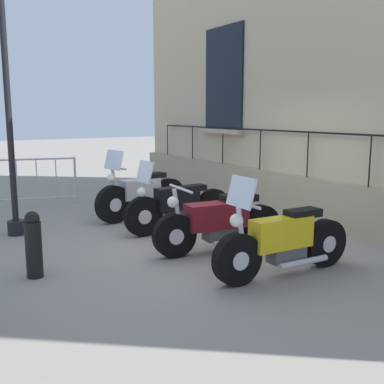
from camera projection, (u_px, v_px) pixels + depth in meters
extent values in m
plane|color=gray|center=(204.00, 239.00, 7.38)|extent=(60.00, 60.00, 0.00)
cube|color=#C6B28E|center=(331.00, 9.00, 8.10)|extent=(0.60, 12.70, 7.65)
cube|color=tan|center=(307.00, 200.00, 8.48)|extent=(0.20, 12.70, 0.85)
cube|color=black|center=(224.00, 78.00, 10.45)|extent=(0.06, 1.41, 2.30)
cube|color=tan|center=(220.00, 131.00, 10.62)|extent=(0.24, 1.61, 0.10)
cube|color=black|center=(309.00, 132.00, 8.25)|extent=(0.03, 10.66, 0.03)
cylinder|color=black|center=(167.00, 140.00, 12.80)|extent=(0.02, 0.02, 0.82)
cylinder|color=black|center=(192.00, 143.00, 11.68)|extent=(0.02, 0.02, 0.82)
cylinder|color=black|center=(223.00, 146.00, 10.56)|extent=(0.02, 0.02, 0.82)
cylinder|color=black|center=(260.00, 150.00, 9.44)|extent=(0.02, 0.02, 0.82)
cylinder|color=black|center=(308.00, 155.00, 8.32)|extent=(0.02, 0.02, 0.82)
cylinder|color=black|center=(370.00, 162.00, 7.20)|extent=(0.02, 0.02, 0.82)
cylinder|color=black|center=(113.00, 204.00, 8.43)|extent=(0.72, 0.29, 0.70)
cylinder|color=silver|center=(113.00, 204.00, 8.43)|extent=(0.28, 0.22, 0.25)
cylinder|color=black|center=(169.00, 196.00, 9.32)|extent=(0.72, 0.29, 0.70)
cylinder|color=silver|center=(169.00, 196.00, 9.32)|extent=(0.28, 0.22, 0.25)
cube|color=#B2B2BC|center=(140.00, 189.00, 8.80)|extent=(0.85, 0.42, 0.37)
cube|color=#4C4C51|center=(145.00, 201.00, 8.91)|extent=(0.52, 0.31, 0.25)
cube|color=black|center=(154.00, 176.00, 8.99)|extent=(0.49, 0.33, 0.10)
cylinder|color=silver|center=(115.00, 186.00, 8.40)|extent=(0.17, 0.09, 0.68)
cylinder|color=silver|center=(117.00, 168.00, 8.38)|extent=(0.15, 0.59, 0.04)
sphere|color=white|center=(112.00, 178.00, 8.33)|extent=(0.16, 0.16, 0.16)
cylinder|color=silver|center=(156.00, 207.00, 8.93)|extent=(0.73, 0.22, 0.08)
cube|color=silver|center=(114.00, 160.00, 8.31)|extent=(0.21, 0.50, 0.36)
cylinder|color=black|center=(143.00, 216.00, 7.52)|extent=(0.67, 0.12, 0.67)
cylinder|color=silver|center=(143.00, 216.00, 7.52)|extent=(0.24, 0.13, 0.23)
cylinder|color=black|center=(213.00, 207.00, 8.27)|extent=(0.67, 0.12, 0.67)
cylinder|color=silver|center=(213.00, 207.00, 8.27)|extent=(0.24, 0.13, 0.23)
cube|color=black|center=(177.00, 198.00, 7.83)|extent=(0.79, 0.26, 0.40)
cube|color=#4C4C51|center=(182.00, 213.00, 7.93)|extent=(0.48, 0.20, 0.23)
cube|color=black|center=(193.00, 188.00, 7.98)|extent=(0.45, 0.23, 0.10)
cylinder|color=silver|center=(146.00, 199.00, 7.50)|extent=(0.16, 0.06, 0.60)
cylinder|color=silver|center=(148.00, 181.00, 7.48)|extent=(0.05, 0.54, 0.04)
sphere|color=white|center=(142.00, 192.00, 7.44)|extent=(0.16, 0.16, 0.16)
cylinder|color=silver|center=(194.00, 220.00, 7.92)|extent=(0.71, 0.09, 0.08)
cube|color=silver|center=(145.00, 172.00, 7.42)|extent=(0.13, 0.44, 0.36)
cylinder|color=black|center=(174.00, 236.00, 6.42)|extent=(0.64, 0.21, 0.63)
cylinder|color=silver|center=(174.00, 236.00, 6.42)|extent=(0.24, 0.19, 0.22)
cylinder|color=black|center=(260.00, 225.00, 7.03)|extent=(0.64, 0.21, 0.63)
cylinder|color=silver|center=(260.00, 225.00, 7.03)|extent=(0.24, 0.19, 0.22)
cube|color=maroon|center=(217.00, 215.00, 6.66)|extent=(0.96, 0.43, 0.37)
cube|color=#4C4C51|center=(222.00, 232.00, 6.75)|extent=(0.58, 0.32, 0.22)
cube|color=black|center=(239.00, 198.00, 6.78)|extent=(0.55, 0.35, 0.10)
cylinder|color=silver|center=(178.00, 212.00, 6.39)|extent=(0.16, 0.08, 0.67)
cylinder|color=silver|center=(181.00, 189.00, 6.35)|extent=(0.11, 0.73, 0.04)
sphere|color=white|center=(173.00, 202.00, 6.33)|extent=(0.16, 0.16, 0.16)
cylinder|color=silver|center=(239.00, 241.00, 6.68)|extent=(0.84, 0.17, 0.08)
cylinder|color=black|center=(237.00, 259.00, 5.38)|extent=(0.64, 0.17, 0.63)
cylinder|color=silver|center=(237.00, 259.00, 5.38)|extent=(0.23, 0.17, 0.22)
cylinder|color=black|center=(325.00, 243.00, 6.06)|extent=(0.64, 0.17, 0.63)
cylinder|color=silver|center=(325.00, 243.00, 6.06)|extent=(0.23, 0.17, 0.22)
cube|color=gold|center=(281.00, 233.00, 5.66)|extent=(0.85, 0.29, 0.39)
cube|color=#4C4C51|center=(287.00, 252.00, 5.75)|extent=(0.51, 0.22, 0.22)
cube|color=black|center=(303.00, 213.00, 5.79)|extent=(0.48, 0.25, 0.10)
cylinder|color=silver|center=(241.00, 232.00, 5.35)|extent=(0.16, 0.07, 0.66)
cylinder|color=silver|center=(245.00, 204.00, 5.31)|extent=(0.06, 0.56, 0.04)
sphere|color=white|center=(236.00, 220.00, 5.29)|extent=(0.16, 0.16, 0.16)
cylinder|color=silver|center=(304.00, 262.00, 5.73)|extent=(0.76, 0.11, 0.08)
cube|color=silver|center=(241.00, 192.00, 5.26)|extent=(0.14, 0.46, 0.36)
cylinder|color=black|center=(16.00, 228.00, 7.66)|extent=(0.28, 0.28, 0.24)
cylinder|color=black|center=(8.00, 110.00, 7.33)|extent=(0.10, 0.10, 4.12)
cylinder|color=#B7B7BF|center=(75.00, 180.00, 10.29)|extent=(0.05, 0.05, 1.05)
cylinder|color=#B7B7BF|center=(26.00, 159.00, 9.91)|extent=(1.99, 0.55, 0.04)
cylinder|color=#B7B7BF|center=(28.00, 199.00, 10.06)|extent=(1.99, 0.55, 0.04)
cylinder|color=#B7B7BF|center=(56.00, 177.00, 10.16)|extent=(0.02, 0.02, 0.87)
cylinder|color=#B7B7BF|center=(37.00, 178.00, 10.04)|extent=(0.02, 0.02, 0.87)
cylinder|color=#B7B7BF|center=(17.00, 179.00, 9.92)|extent=(0.02, 0.02, 0.87)
cylinder|color=black|center=(34.00, 250.00, 5.64)|extent=(0.20, 0.20, 0.71)
sphere|color=black|center=(32.00, 219.00, 5.57)|extent=(0.18, 0.18, 0.18)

